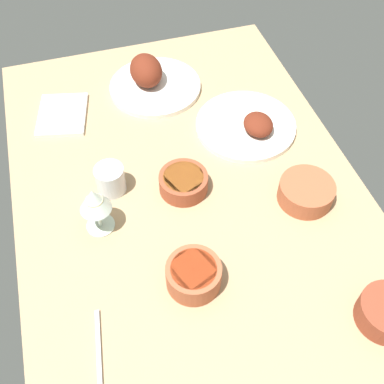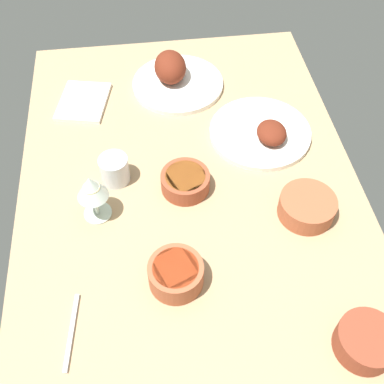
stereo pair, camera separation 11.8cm
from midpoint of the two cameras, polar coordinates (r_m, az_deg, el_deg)
dining_table at (r=121.47cm, az=-2.78°, el=-1.34°), size 140.00×90.00×4.00cm
plate_center_main at (r=135.87cm, az=4.50°, el=8.08°), size 29.20×29.20×6.41cm
plate_far_side at (r=150.08cm, az=-7.40°, el=13.53°), size 28.70×28.70×10.08cm
bowl_sauce at (r=103.83cm, az=-3.11°, el=-10.38°), size 12.46×12.46×6.23cm
bowl_soup at (r=119.56cm, az=-3.89°, el=1.06°), size 12.73×12.73×4.98cm
bowl_cream at (r=119.26cm, az=11.18°, el=-0.11°), size 14.07×14.07×5.50cm
wine_glass at (r=110.05cm, az=-14.98°, el=-1.37°), size 7.60×7.60×14.00cm
water_tumbler at (r=121.44cm, az=-12.79°, el=1.36°), size 7.60×7.60×7.65cm
folded_napkin at (r=147.09cm, az=-17.97°, el=8.94°), size 20.48×17.59×1.20cm
spoon_loose at (r=103.32cm, az=-14.85°, el=-18.46°), size 16.86×3.00×0.80cm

